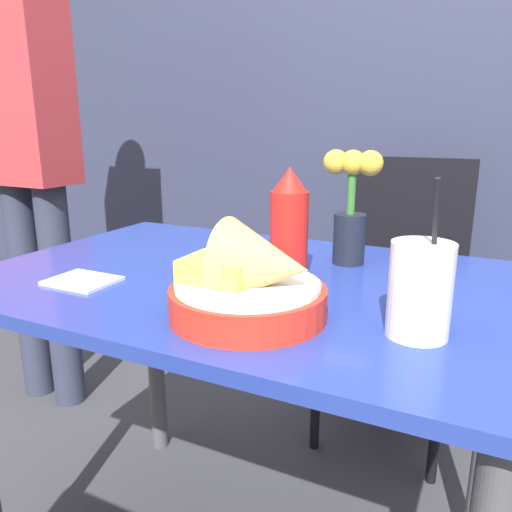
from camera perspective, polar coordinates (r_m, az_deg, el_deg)
wall_window at (r=2.07m, az=15.06°, el=22.44°), size 7.00×0.06×2.60m
dining_table at (r=1.02m, az=-1.19°, el=-8.34°), size 1.06×0.71×0.72m
chair_far_window at (r=1.71m, az=16.08°, el=-2.11°), size 0.40×0.40×0.91m
food_basket at (r=0.76m, az=-0.35°, el=-3.27°), size 0.24×0.24×0.16m
ketchup_bottle at (r=0.94m, az=3.79°, el=3.37°), size 0.07×0.07×0.21m
drink_cup at (r=0.73m, az=18.21°, el=-4.02°), size 0.09×0.09×0.23m
flower_vase at (r=1.06m, az=10.78°, el=5.81°), size 0.12×0.07×0.24m
napkin at (r=1.00m, az=-19.22°, el=-2.69°), size 0.12×0.10×0.01m
person_standing at (r=1.89m, az=-24.80°, el=12.27°), size 0.32×0.19×1.68m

